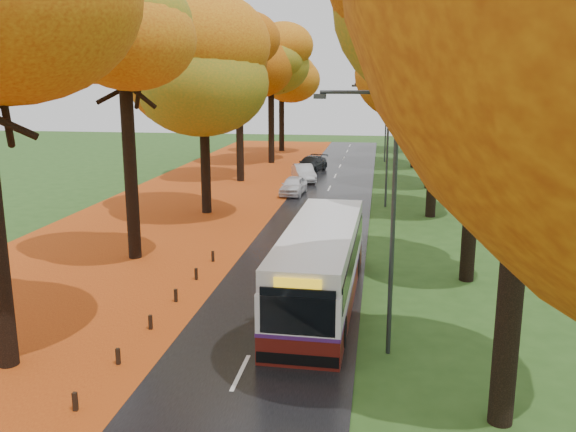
% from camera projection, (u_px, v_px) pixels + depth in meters
% --- Properties ---
extents(road, '(6.50, 90.00, 0.04)m').
position_uv_depth(road, '(313.00, 222.00, 35.80)').
color(road, black).
rests_on(road, ground).
extents(centre_line, '(0.12, 90.00, 0.01)m').
position_uv_depth(centre_line, '(313.00, 221.00, 35.79)').
color(centre_line, silver).
rests_on(centre_line, road).
extents(leaf_verge, '(12.00, 90.00, 0.02)m').
position_uv_depth(leaf_verge, '(167.00, 217.00, 37.12)').
color(leaf_verge, maroon).
rests_on(leaf_verge, ground).
extents(leaf_drift, '(0.90, 90.00, 0.01)m').
position_uv_depth(leaf_drift, '(262.00, 219.00, 36.24)').
color(leaf_drift, '#C75A14').
rests_on(leaf_drift, road).
extents(trees_left, '(9.20, 74.00, 13.88)m').
position_uv_depth(trees_left, '(200.00, 56.00, 36.72)').
color(trees_left, black).
rests_on(trees_left, ground).
extents(trees_right, '(9.30, 74.20, 13.96)m').
position_uv_depth(trees_right, '(445.00, 52.00, 34.43)').
color(trees_right, black).
rests_on(trees_right, ground).
extents(bollard_row, '(0.11, 23.51, 0.52)m').
position_uv_depth(bollard_row, '(98.00, 378.00, 16.72)').
color(bollard_row, black).
rests_on(bollard_row, ground).
extents(streetlamp_near, '(2.45, 0.18, 8.00)m').
position_uv_depth(streetlamp_near, '(385.00, 203.00, 17.79)').
color(streetlamp_near, '#333538').
rests_on(streetlamp_near, ground).
extents(streetlamp_mid, '(2.45, 0.18, 8.00)m').
position_uv_depth(streetlamp_mid, '(384.00, 135.00, 38.99)').
color(streetlamp_mid, '#333538').
rests_on(streetlamp_mid, ground).
extents(streetlamp_far, '(2.45, 0.18, 8.00)m').
position_uv_depth(streetlamp_far, '(384.00, 114.00, 60.19)').
color(streetlamp_far, '#333538').
rests_on(streetlamp_far, ground).
extents(bus, '(2.75, 11.03, 2.89)m').
position_uv_depth(bus, '(320.00, 264.00, 22.60)').
color(bus, '#50120C').
rests_on(bus, road).
extents(car_white, '(1.80, 3.94, 1.31)m').
position_uv_depth(car_white, '(293.00, 185.00, 43.83)').
color(car_white, white).
rests_on(car_white, road).
extents(car_silver, '(2.60, 4.36, 1.36)m').
position_uv_depth(car_silver, '(304.00, 173.00, 49.41)').
color(car_silver, '#A6A8AE').
rests_on(car_silver, road).
extents(car_dark, '(3.01, 5.03, 1.37)m').
position_uv_depth(car_dark, '(311.00, 164.00, 54.43)').
color(car_dark, black).
rests_on(car_dark, road).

